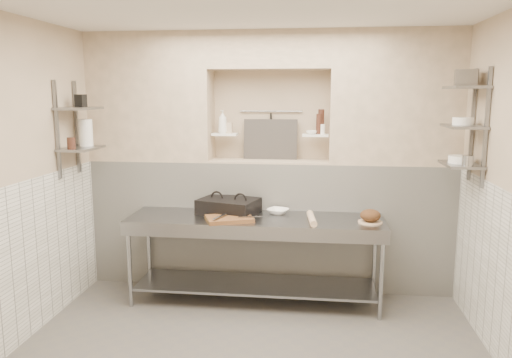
% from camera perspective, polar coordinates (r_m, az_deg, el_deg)
% --- Properties ---
extents(wall_back, '(4.00, 0.10, 2.80)m').
position_cam_1_polar(wall_back, '(5.77, 1.79, 2.31)').
color(wall_back, '#C6AC8F').
rests_on(wall_back, ground).
extents(wall_front, '(4.00, 0.10, 2.80)m').
position_cam_1_polar(wall_front, '(1.93, -9.57, -13.09)').
color(wall_front, '#C6AC8F').
rests_on(wall_front, ground).
extents(backwall_lower, '(4.00, 0.40, 1.40)m').
position_cam_1_polar(backwall_lower, '(5.66, 1.51, -5.06)').
color(backwall_lower, white).
rests_on(backwall_lower, floor).
extents(alcove_sill, '(1.30, 0.40, 0.02)m').
position_cam_1_polar(alcove_sill, '(5.52, 1.55, 2.08)').
color(alcove_sill, '#C6AC8F').
rests_on(alcove_sill, backwall_lower).
extents(backwall_pillar_left, '(1.35, 0.40, 1.40)m').
position_cam_1_polar(backwall_pillar_left, '(5.75, -11.84, 9.08)').
color(backwall_pillar_left, '#C6AC8F').
rests_on(backwall_pillar_left, backwall_lower).
extents(backwall_pillar_right, '(1.35, 0.40, 1.40)m').
position_cam_1_polar(backwall_pillar_right, '(5.51, 15.61, 8.91)').
color(backwall_pillar_right, '#C6AC8F').
rests_on(backwall_pillar_right, backwall_lower).
extents(backwall_header, '(1.30, 0.40, 0.40)m').
position_cam_1_polar(backwall_header, '(5.49, 1.60, 14.48)').
color(backwall_header, '#C6AC8F').
rests_on(backwall_header, backwall_lower).
extents(wainscot_left, '(0.02, 3.90, 1.40)m').
position_cam_1_polar(wainscot_left, '(4.70, -26.11, -9.19)').
color(wainscot_left, white).
rests_on(wainscot_left, floor).
extents(alcove_shelf_left, '(0.28, 0.16, 0.02)m').
position_cam_1_polar(alcove_shelf_left, '(5.56, -3.59, 5.12)').
color(alcove_shelf_left, white).
rests_on(alcove_shelf_left, backwall_lower).
extents(alcove_shelf_right, '(0.28, 0.16, 0.02)m').
position_cam_1_polar(alcove_shelf_right, '(5.47, 6.80, 4.99)').
color(alcove_shelf_right, white).
rests_on(alcove_shelf_right, backwall_lower).
extents(utensil_rail, '(0.70, 0.02, 0.02)m').
position_cam_1_polar(utensil_rail, '(5.65, 1.74, 7.75)').
color(utensil_rail, gray).
rests_on(utensil_rail, wall_back).
extents(hanging_steel, '(0.02, 0.02, 0.30)m').
position_cam_1_polar(hanging_steel, '(5.63, 1.71, 6.01)').
color(hanging_steel, black).
rests_on(hanging_steel, utensil_rail).
extents(splash_panel, '(0.60, 0.08, 0.45)m').
position_cam_1_polar(splash_panel, '(5.60, 1.66, 4.55)').
color(splash_panel, '#383330').
rests_on(splash_panel, alcove_sill).
extents(shelf_rail_left_a, '(0.03, 0.03, 0.95)m').
position_cam_1_polar(shelf_rail_left_a, '(5.55, -19.80, 5.60)').
color(shelf_rail_left_a, slate).
rests_on(shelf_rail_left_a, wall_left).
extents(shelf_rail_left_b, '(0.03, 0.03, 0.95)m').
position_cam_1_polar(shelf_rail_left_b, '(5.20, -21.78, 5.24)').
color(shelf_rail_left_b, slate).
rests_on(shelf_rail_left_b, wall_left).
extents(wall_shelf_left_lower, '(0.30, 0.50, 0.02)m').
position_cam_1_polar(wall_shelf_left_lower, '(5.33, -19.34, 3.32)').
color(wall_shelf_left_lower, slate).
rests_on(wall_shelf_left_lower, wall_left).
extents(wall_shelf_left_upper, '(0.30, 0.50, 0.03)m').
position_cam_1_polar(wall_shelf_left_upper, '(5.31, -19.59, 7.61)').
color(wall_shelf_left_upper, slate).
rests_on(wall_shelf_left_upper, wall_left).
extents(shelf_rail_right_a, '(0.03, 0.03, 1.05)m').
position_cam_1_polar(shelf_rail_right_a, '(5.16, 23.48, 5.66)').
color(shelf_rail_right_a, slate).
rests_on(shelf_rail_right_a, wall_right).
extents(shelf_rail_right_b, '(0.03, 0.03, 1.05)m').
position_cam_1_polar(shelf_rail_right_b, '(4.78, 24.81, 5.31)').
color(shelf_rail_right_b, slate).
rests_on(shelf_rail_right_b, wall_right).
extents(wall_shelf_right_lower, '(0.30, 0.50, 0.02)m').
position_cam_1_polar(wall_shelf_right_lower, '(4.97, 22.35, 1.54)').
color(wall_shelf_right_lower, slate).
rests_on(wall_shelf_right_lower, wall_right).
extents(wall_shelf_right_mid, '(0.30, 0.50, 0.02)m').
position_cam_1_polar(wall_shelf_right_mid, '(4.94, 22.61, 5.57)').
color(wall_shelf_right_mid, slate).
rests_on(wall_shelf_right_mid, wall_right).
extents(wall_shelf_right_upper, '(0.30, 0.50, 0.03)m').
position_cam_1_polar(wall_shelf_right_upper, '(4.93, 22.88, 9.63)').
color(wall_shelf_right_upper, slate).
rests_on(wall_shelf_right_upper, wall_right).
extents(prep_table, '(2.60, 0.70, 0.90)m').
position_cam_1_polar(prep_table, '(5.14, -0.11, -7.25)').
color(prep_table, gray).
rests_on(prep_table, floor).
extents(panini_press, '(0.68, 0.57, 0.16)m').
position_cam_1_polar(panini_press, '(5.24, -3.14, -3.13)').
color(panini_press, black).
rests_on(panini_press, prep_table).
extents(cutting_board, '(0.53, 0.46, 0.04)m').
position_cam_1_polar(cutting_board, '(4.97, -3.07, -4.56)').
color(cutting_board, brown).
rests_on(cutting_board, prep_table).
extents(knife_blade, '(0.24, 0.07, 0.01)m').
position_cam_1_polar(knife_blade, '(4.93, -0.68, -4.32)').
color(knife_blade, gray).
rests_on(knife_blade, cutting_board).
extents(tongs, '(0.10, 0.24, 0.02)m').
position_cam_1_polar(tongs, '(4.91, -4.14, -4.31)').
color(tongs, gray).
rests_on(tongs, cutting_board).
extents(mixing_bowl, '(0.28, 0.28, 0.05)m').
position_cam_1_polar(mixing_bowl, '(5.25, 2.52, -3.70)').
color(mixing_bowl, white).
rests_on(mixing_bowl, prep_table).
extents(rolling_pin, '(0.11, 0.45, 0.07)m').
position_cam_1_polar(rolling_pin, '(4.94, 6.38, -4.51)').
color(rolling_pin, tan).
rests_on(rolling_pin, prep_table).
extents(bread_board, '(0.24, 0.24, 0.01)m').
position_cam_1_polar(bread_board, '(5.01, 12.91, -4.81)').
color(bread_board, tan).
rests_on(bread_board, prep_table).
extents(bread_loaf, '(0.20, 0.20, 0.12)m').
position_cam_1_polar(bread_loaf, '(5.00, 12.94, -4.07)').
color(bread_loaf, '#4C2D19').
rests_on(bread_loaf, bread_board).
extents(bottle_soap, '(0.12, 0.12, 0.25)m').
position_cam_1_polar(bottle_soap, '(5.54, -3.83, 6.54)').
color(bottle_soap, white).
rests_on(bottle_soap, alcove_shelf_left).
extents(jar_alcove, '(0.08, 0.08, 0.12)m').
position_cam_1_polar(jar_alcove, '(5.55, -3.15, 5.86)').
color(jar_alcove, '#C6AC8F').
rests_on(jar_alcove, alcove_shelf_left).
extents(bowl_alcove, '(0.13, 0.13, 0.04)m').
position_cam_1_polar(bowl_alcove, '(5.46, 6.37, 5.33)').
color(bowl_alcove, white).
rests_on(bowl_alcove, alcove_shelf_right).
extents(condiment_a, '(0.06, 0.06, 0.22)m').
position_cam_1_polar(condiment_a, '(5.45, 7.20, 6.26)').
color(condiment_a, '#381D15').
rests_on(condiment_a, alcove_shelf_right).
extents(condiment_b, '(0.07, 0.07, 0.27)m').
position_cam_1_polar(condiment_b, '(5.49, 7.45, 6.52)').
color(condiment_b, '#381D15').
rests_on(condiment_b, alcove_shelf_right).
extents(condiment_c, '(0.06, 0.06, 0.11)m').
position_cam_1_polar(condiment_c, '(5.46, 7.58, 5.67)').
color(condiment_c, white).
rests_on(condiment_c, alcove_shelf_right).
extents(jug_left, '(0.14, 0.14, 0.27)m').
position_cam_1_polar(jug_left, '(5.43, -18.87, 5.03)').
color(jug_left, white).
rests_on(jug_left, wall_shelf_left_lower).
extents(jar_left, '(0.08, 0.08, 0.12)m').
position_cam_1_polar(jar_left, '(5.15, -20.36, 3.84)').
color(jar_left, '#381D15').
rests_on(jar_left, wall_shelf_left_lower).
extents(box_left_upper, '(0.10, 0.10, 0.13)m').
position_cam_1_polar(box_left_upper, '(5.35, -19.39, 8.44)').
color(box_left_upper, black).
rests_on(box_left_upper, wall_shelf_left_upper).
extents(bowl_right, '(0.22, 0.22, 0.07)m').
position_cam_1_polar(bowl_right, '(4.97, 22.36, 2.09)').
color(bowl_right, white).
rests_on(bowl_right, wall_shelf_right_lower).
extents(canister_right, '(0.10, 0.10, 0.10)m').
position_cam_1_polar(canister_right, '(4.76, 23.04, 1.91)').
color(canister_right, gray).
rests_on(canister_right, wall_shelf_right_lower).
extents(bowl_right_mid, '(0.19, 0.19, 0.07)m').
position_cam_1_polar(bowl_right_mid, '(4.96, 22.57, 6.13)').
color(bowl_right_mid, white).
rests_on(bowl_right_mid, wall_shelf_right_mid).
extents(basket_right, '(0.23, 0.26, 0.14)m').
position_cam_1_polar(basket_right, '(4.96, 22.84, 10.60)').
color(basket_right, gray).
rests_on(basket_right, wall_shelf_right_upper).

